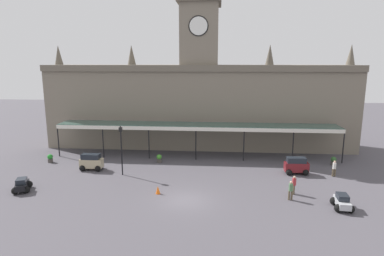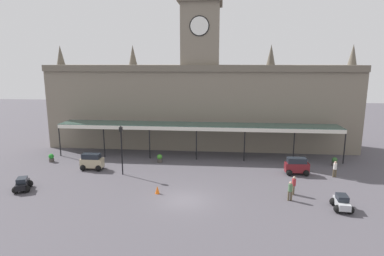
{
  "view_description": "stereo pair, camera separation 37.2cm",
  "coord_description": "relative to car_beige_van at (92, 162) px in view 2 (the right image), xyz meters",
  "views": [
    {
      "loc": [
        2.57,
        -25.39,
        11.42
      ],
      "look_at": [
        0.0,
        6.09,
        4.97
      ],
      "focal_mm": 30.32,
      "sensor_mm": 36.0,
      "label": 1
    },
    {
      "loc": [
        2.95,
        -25.35,
        11.42
      ],
      "look_at": [
        0.0,
        6.09,
        4.97
      ],
      "focal_mm": 30.32,
      "sensor_mm": 36.0,
      "label": 2
    }
  ],
  "objects": [
    {
      "name": "planter_near_kerb",
      "position": [
        26.55,
        3.87,
        -0.32
      ],
      "size": [
        0.6,
        0.6,
        0.96
      ],
      "color": "#47423D",
      "rests_on": "ground"
    },
    {
      "name": "traffic_cone",
      "position": [
        8.31,
        -5.8,
        -0.45
      ],
      "size": [
        0.4,
        0.4,
        0.72
      ],
      "primitive_type": "cone",
      "color": "orange",
      "rests_on": "ground"
    },
    {
      "name": "car_maroon_van",
      "position": [
        21.66,
        0.49,
        0.0
      ],
      "size": [
        2.43,
        1.65,
        1.77
      ],
      "color": "maroon",
      "rests_on": "ground"
    },
    {
      "name": "car_beige_van",
      "position": [
        0.0,
        0.0,
        0.0
      ],
      "size": [
        2.4,
        1.6,
        1.77
      ],
      "color": "tan",
      "rests_on": "ground"
    },
    {
      "name": "pedestrian_crossing_forecourt",
      "position": [
        20.23,
        -4.88,
        0.1
      ],
      "size": [
        0.34,
        0.39,
        1.67
      ],
      "color": "brown",
      "rests_on": "ground"
    },
    {
      "name": "ground_plane",
      "position": [
        10.92,
        -6.95,
        -0.81
      ],
      "size": [
        140.0,
        140.0,
        0.0
      ],
      "primitive_type": "plane",
      "color": "#4D4950"
    },
    {
      "name": "victorian_lamppost",
      "position": [
        3.75,
        -1.22,
        2.36
      ],
      "size": [
        0.3,
        0.3,
        5.13
      ],
      "color": "black",
      "rests_on": "ground"
    },
    {
      "name": "car_black_sedan",
      "position": [
        -4.01,
        -6.16,
        -0.3
      ],
      "size": [
        1.95,
        2.23,
        1.19
      ],
      "color": "black",
      "rests_on": "ground"
    },
    {
      "name": "car_silver_sedan",
      "position": [
        23.39,
        -7.54,
        -0.3
      ],
      "size": [
        1.63,
        2.12,
        1.19
      ],
      "color": "#B2B5BA",
      "rests_on": "ground"
    },
    {
      "name": "planter_by_canopy",
      "position": [
        -5.82,
        2.23,
        -0.32
      ],
      "size": [
        0.6,
        0.6,
        0.96
      ],
      "color": "#47423D",
      "rests_on": "ground"
    },
    {
      "name": "pedestrian_beside_cars",
      "position": [
        25.31,
        0.02,
        0.1
      ],
      "size": [
        0.39,
        0.34,
        1.67
      ],
      "color": "brown",
      "rests_on": "ground"
    },
    {
      "name": "pedestrian_near_entrance",
      "position": [
        19.67,
        -6.18,
        0.1
      ],
      "size": [
        0.39,
        0.34,
        1.67
      ],
      "color": "brown",
      "rests_on": "ground"
    },
    {
      "name": "station_building",
      "position": [
        10.92,
        11.22,
        5.49
      ],
      "size": [
        40.5,
        6.09,
        19.61
      ],
      "color": "slate",
      "rests_on": "ground"
    },
    {
      "name": "planter_forecourt_centre",
      "position": [
        6.77,
        3.22,
        -0.32
      ],
      "size": [
        0.6,
        0.6,
        0.96
      ],
      "color": "#47423D",
      "rests_on": "ground"
    },
    {
      "name": "entrance_canopy",
      "position": [
        10.92,
        5.95,
        3.07
      ],
      "size": [
        33.88,
        3.26,
        4.03
      ],
      "color": "#38564C",
      "rests_on": "ground"
    }
  ]
}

